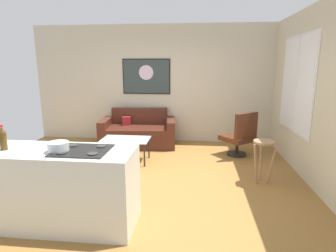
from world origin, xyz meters
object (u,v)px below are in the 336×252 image
Objects in this scene: armchair at (240,135)px; wall_painting at (146,76)px; bar_stool at (264,151)px; couch at (138,133)px; mixing_bowl at (58,147)px; soda_bottle at (3,139)px; coffee_table at (126,141)px.

wall_painting is at bearing 153.70° from armchair.
couch is at bearing 141.80° from bar_stool.
soda_bottle is at bearing -179.94° from mixing_bowl.
armchair is 3.77m from mixing_bowl.
mixing_bowl is (0.65, 0.00, -0.08)m from soda_bottle.
coffee_table is 2.01m from wall_painting.
armchair reaches higher than coffee_table.
wall_painting is at bearing 75.42° from couch.
soda_bottle is 1.26× the size of mixing_bowl.
armchair is at bearing -26.30° from wall_painting.
soda_bottle is at bearing -109.49° from coffee_table.
armchair is 1.34× the size of bar_stool.
bar_stool is at bearing 25.10° from soda_bottle.
coffee_table is at bearing 70.51° from soda_bottle.
couch is 2.57× the size of bar_stool.
coffee_table is at bearing -94.46° from wall_painting.
wall_painting reaches higher than armchair.
armchair is (2.27, -0.58, 0.15)m from couch.
wall_painting is at bearing 133.97° from bar_stool.
wall_painting is (0.12, 0.48, 1.30)m from couch.
mixing_bowl is (-0.16, -3.42, 0.68)m from couch.
couch is 1.39m from wall_painting.
mixing_bowl is at bearing 0.06° from soda_bottle.
couch is 3.59m from soda_bottle.
wall_painting is (0.93, 3.89, 0.54)m from soda_bottle.
armchair is 4.22m from soda_bottle.
coffee_table is 3.97× the size of mixing_bowl.
couch is at bearing 76.75° from soda_bottle.
coffee_table is 2.34m from armchair.
armchair is at bearing 49.47° from mixing_bowl.
mixing_bowl is 3.95m from wall_painting.
bar_stool is (2.42, -1.91, 0.25)m from couch.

